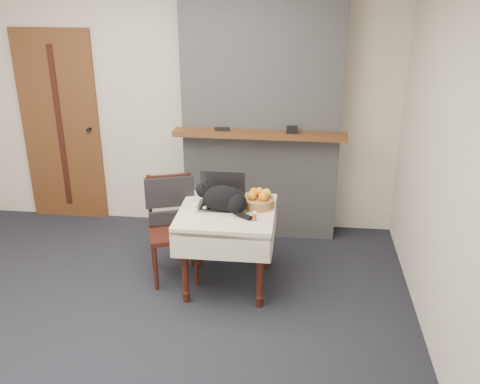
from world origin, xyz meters
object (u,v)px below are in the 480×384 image
object	(u,v)px
side_table	(227,223)
chair	(171,213)
fruit_basket	(259,200)
laptop	(221,198)
door	(61,127)
pill_bottle	(255,216)
cat	(225,199)
cream_jar	(195,207)

from	to	relation	value
side_table	chair	xyz separation A→B (m)	(-0.51, 0.15, -0.01)
fruit_basket	chair	distance (m)	0.78
side_table	laptop	distance (m)	0.21
fruit_basket	chair	world-z (taller)	chair
door	side_table	size ratio (longest dim) A/B	2.56
laptop	pill_bottle	size ratio (longest dim) A/B	5.37
side_table	fruit_basket	size ratio (longest dim) A/B	3.02
cat	pill_bottle	xyz separation A→B (m)	(0.25, -0.14, -0.07)
side_table	pill_bottle	xyz separation A→B (m)	(0.24, -0.17, 0.15)
chair	cream_jar	bearing A→B (deg)	-58.48
side_table	pill_bottle	world-z (taller)	pill_bottle
cream_jar	pill_bottle	world-z (taller)	same
side_table	pill_bottle	bearing A→B (deg)	-34.46
cat	fruit_basket	xyz separation A→B (m)	(0.26, 0.14, -0.05)
side_table	chair	distance (m)	0.53
cat	cream_jar	bearing A→B (deg)	-161.09
cat	laptop	bearing A→B (deg)	123.79
side_table	cream_jar	world-z (taller)	cream_jar
pill_bottle	door	bearing A→B (deg)	147.32
fruit_basket	laptop	bearing A→B (deg)	-175.71
cream_jar	side_table	bearing A→B (deg)	12.19
laptop	cream_jar	xyz separation A→B (m)	(-0.20, -0.14, -0.03)
side_table	laptop	world-z (taller)	laptop
laptop	cat	bearing A→B (deg)	-68.06
cat	cream_jar	world-z (taller)	cat
door	fruit_basket	size ratio (longest dim) A/B	7.73
pill_bottle	cream_jar	bearing A→B (deg)	167.40
cat	chair	bearing A→B (deg)	172.09
door	cat	distance (m)	2.27
cream_jar	pill_bottle	size ratio (longest dim) A/B	1.00
laptop	cat	distance (m)	0.13
side_table	door	bearing A→B (deg)	147.55
cream_jar	chair	distance (m)	0.36
laptop	cat	xyz separation A→B (m)	(0.04, -0.11, 0.04)
side_table	pill_bottle	size ratio (longest dim) A/B	11.03
cat	pill_bottle	size ratio (longest dim) A/B	6.95
laptop	cat	size ratio (longest dim) A/B	0.77
side_table	cream_jar	distance (m)	0.30
pill_bottle	cat	bearing A→B (deg)	151.50
cat	pill_bottle	world-z (taller)	cat
cream_jar	fruit_basket	distance (m)	0.53
cream_jar	cat	bearing A→B (deg)	6.61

